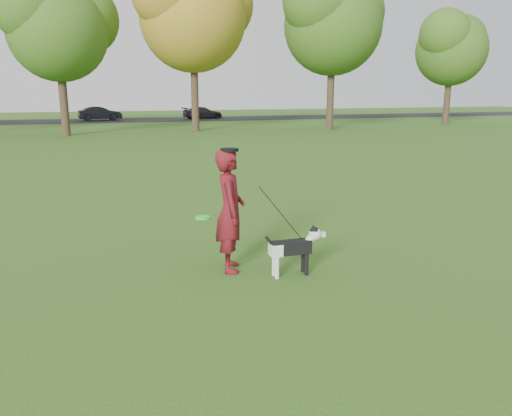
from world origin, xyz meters
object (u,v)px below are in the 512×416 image
object	(u,v)px
car_mid	(100,113)
car_right	(203,113)
dog	(295,246)
man	(230,211)

from	to	relation	value
car_mid	car_right	xyz separation A→B (m)	(9.15, 0.00, -0.06)
dog	car_mid	size ratio (longest dim) A/B	0.27
man	car_right	world-z (taller)	man
man	dog	distance (m)	1.10
dog	car_right	xyz separation A→B (m)	(6.78, 40.01, 0.11)
man	car_mid	xyz separation A→B (m)	(-1.52, 39.50, -0.30)
car_mid	car_right	size ratio (longest dim) A/B	0.98
dog	man	bearing A→B (deg)	149.52
man	car_mid	world-z (taller)	man
man	car_mid	bearing A→B (deg)	13.99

